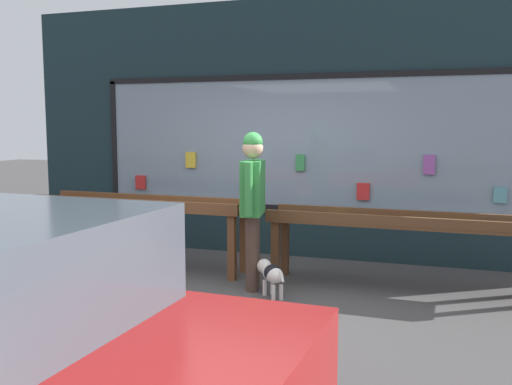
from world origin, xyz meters
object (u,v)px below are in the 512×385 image
object	(u,v)px
display_table_left	(141,210)
sandwich_board_sign	(2,224)
person_browsing	(253,197)
small_dog	(271,273)
display_table_right	(396,228)

from	to	relation	value
display_table_left	sandwich_board_sign	world-z (taller)	display_table_left
person_browsing	small_dog	size ratio (longest dim) A/B	3.88
small_dog	display_table_right	bearing A→B (deg)	-101.69
display_table_left	small_dog	distance (m)	2.18
display_table_right	person_browsing	distance (m)	1.65
person_browsing	small_dog	distance (m)	0.88
display_table_left	display_table_right	distance (m)	3.24
sandwich_board_sign	display_table_right	bearing A→B (deg)	-5.54
person_browsing	sandwich_board_sign	size ratio (longest dim) A/B	2.07
display_table_right	small_dog	bearing A→B (deg)	-149.93
small_dog	sandwich_board_sign	xyz separation A→B (m)	(-4.34, 0.80, 0.18)
sandwich_board_sign	person_browsing	bearing A→B (deg)	-12.91
small_dog	sandwich_board_sign	distance (m)	4.41
small_dog	sandwich_board_sign	bearing A→B (deg)	37.85
small_dog	sandwich_board_sign	world-z (taller)	sandwich_board_sign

